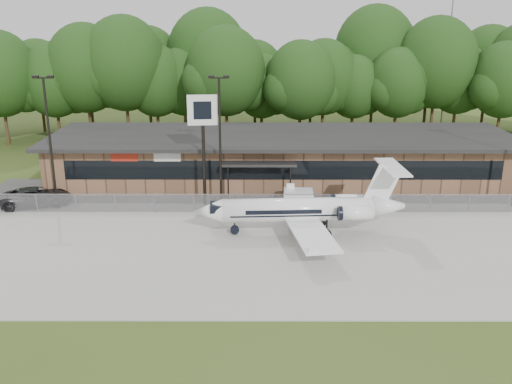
{
  "coord_description": "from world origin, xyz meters",
  "views": [
    {
      "loc": [
        -2.17,
        -26.08,
        14.81
      ],
      "look_at": [
        -2.25,
        12.0,
        2.64
      ],
      "focal_mm": 40.0,
      "sensor_mm": 36.0,
      "label": 1
    }
  ],
  "objects_px": {
    "terminal": "(281,157)",
    "suv": "(36,197)",
    "business_jet": "(305,210)",
    "pole_sign": "(203,122)"
  },
  "relations": [
    {
      "from": "suv",
      "to": "pole_sign",
      "type": "relative_size",
      "value": 0.62
    },
    {
      "from": "terminal",
      "to": "business_jet",
      "type": "distance_m",
      "value": 13.39
    },
    {
      "from": "pole_sign",
      "to": "terminal",
      "type": "bearing_deg",
      "value": 43.21
    },
    {
      "from": "pole_sign",
      "to": "suv",
      "type": "bearing_deg",
      "value": 175.62
    },
    {
      "from": "terminal",
      "to": "suv",
      "type": "xyz_separation_m",
      "value": [
        -19.6,
        -7.37,
        -1.42
      ]
    },
    {
      "from": "business_jet",
      "to": "pole_sign",
      "type": "height_order",
      "value": "pole_sign"
    },
    {
      "from": "business_jet",
      "to": "pole_sign",
      "type": "xyz_separation_m",
      "value": [
        -7.43,
        6.19,
        4.94
      ]
    },
    {
      "from": "business_jet",
      "to": "suv",
      "type": "distance_m",
      "value": 21.59
    },
    {
      "from": "suv",
      "to": "pole_sign",
      "type": "height_order",
      "value": "pole_sign"
    },
    {
      "from": "terminal",
      "to": "pole_sign",
      "type": "height_order",
      "value": "pole_sign"
    }
  ]
}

